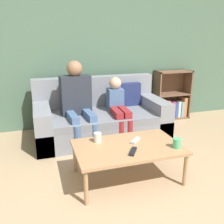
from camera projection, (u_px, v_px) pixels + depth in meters
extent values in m
cube|color=#4C6B56|center=(81.00, 45.00, 3.91)|extent=(12.00, 0.06, 2.60)
cube|color=gray|center=(101.00, 128.00, 3.70)|extent=(1.88, 0.94, 0.28)
cube|color=slate|center=(103.00, 117.00, 3.56)|extent=(1.44, 0.76, 0.10)
cube|color=gray|center=(94.00, 91.00, 3.91)|extent=(1.88, 0.18, 0.46)
cube|color=gray|center=(43.00, 125.00, 3.42)|extent=(0.22, 0.94, 0.54)
cube|color=gray|center=(152.00, 114.00, 3.90)|extent=(0.22, 0.94, 0.54)
cube|color=navy|center=(129.00, 94.00, 3.93)|extent=(0.36, 0.12, 0.36)
cube|color=brown|center=(156.00, 96.00, 4.37)|extent=(0.02, 0.28, 0.86)
cube|color=brown|center=(187.00, 94.00, 4.54)|extent=(0.02, 0.28, 0.86)
cube|color=brown|center=(168.00, 93.00, 4.57)|extent=(0.63, 0.02, 0.86)
cube|color=brown|center=(170.00, 117.00, 4.58)|extent=(0.63, 0.28, 0.02)
cube|color=brown|center=(172.00, 94.00, 4.45)|extent=(0.59, 0.28, 0.02)
cube|color=brown|center=(174.00, 71.00, 4.33)|extent=(0.63, 0.28, 0.02)
cube|color=beige|center=(158.00, 110.00, 4.45)|extent=(0.05, 0.23, 0.32)
cube|color=red|center=(161.00, 111.00, 4.46)|extent=(0.04, 0.16, 0.25)
cube|color=#6699A8|center=(164.00, 111.00, 4.48)|extent=(0.06, 0.18, 0.26)
cube|color=#B77542|center=(166.00, 109.00, 4.49)|extent=(0.04, 0.21, 0.33)
cube|color=#B77542|center=(169.00, 109.00, 4.51)|extent=(0.04, 0.23, 0.29)
cube|color=#993D84|center=(171.00, 109.00, 4.52)|extent=(0.05, 0.20, 0.30)
cube|color=#33519E|center=(174.00, 109.00, 4.54)|extent=(0.05, 0.21, 0.28)
cube|color=beige|center=(177.00, 109.00, 4.56)|extent=(0.05, 0.19, 0.29)
cube|color=#6699A8|center=(179.00, 108.00, 4.58)|extent=(0.05, 0.23, 0.28)
cube|color=#B77542|center=(183.00, 106.00, 4.58)|extent=(0.06, 0.20, 0.35)
cylinder|color=#A87F56|center=(86.00, 188.00, 2.19)|extent=(0.04, 0.04, 0.34)
cylinder|color=#A87F56|center=(185.00, 170.00, 2.48)|extent=(0.04, 0.04, 0.34)
cylinder|color=#A87F56|center=(75.00, 157.00, 2.74)|extent=(0.04, 0.04, 0.34)
cylinder|color=#A87F56|center=(157.00, 146.00, 3.03)|extent=(0.04, 0.04, 0.34)
cube|color=#A87F56|center=(128.00, 147.00, 2.55)|extent=(1.08, 0.68, 0.03)
cylinder|color=#476693|center=(78.00, 140.00, 3.14)|extent=(0.10, 0.10, 0.38)
cylinder|color=#476693|center=(95.00, 138.00, 3.22)|extent=(0.10, 0.10, 0.38)
cube|color=#476693|center=(72.00, 117.00, 3.29)|extent=(0.13, 0.43, 0.09)
cube|color=#476693|center=(89.00, 115.00, 3.37)|extent=(0.13, 0.43, 0.09)
cube|color=#282D38|center=(76.00, 95.00, 3.48)|extent=(0.43, 0.23, 0.55)
sphere|color=#936B4C|center=(74.00, 68.00, 3.37)|extent=(0.22, 0.22, 0.22)
cylinder|color=maroon|center=(121.00, 134.00, 3.32)|extent=(0.09, 0.09, 0.38)
cylinder|color=maroon|center=(129.00, 133.00, 3.35)|extent=(0.09, 0.09, 0.38)
cube|color=maroon|center=(116.00, 112.00, 3.48)|extent=(0.12, 0.43, 0.09)
cube|color=maroon|center=(124.00, 112.00, 3.51)|extent=(0.12, 0.43, 0.09)
cube|color=#476693|center=(115.00, 99.00, 3.69)|extent=(0.23, 0.21, 0.33)
sphere|color=#D1A889|center=(115.00, 83.00, 3.62)|extent=(0.18, 0.18, 0.18)
cylinder|color=#4CB77A|center=(177.00, 143.00, 2.50)|extent=(0.08, 0.08, 0.10)
cylinder|color=silver|center=(98.00, 137.00, 2.63)|extent=(0.08, 0.08, 0.10)
cube|color=#B7B7BC|center=(136.00, 140.00, 2.65)|extent=(0.15, 0.16, 0.02)
cube|color=black|center=(133.00, 151.00, 2.40)|extent=(0.13, 0.17, 0.02)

